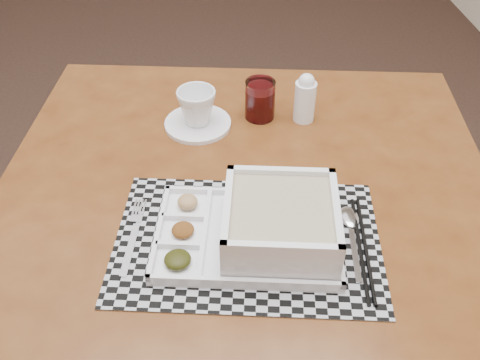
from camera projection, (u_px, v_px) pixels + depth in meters
name	position (u px, v px, depth m)	size (l,w,h in m)	color
dining_table	(245.00, 223.00, 1.08)	(1.10, 1.10, 0.74)	#4E240E
placemat	(247.00, 241.00, 0.94)	(0.47, 0.31, 0.00)	#ADADB5
serving_tray	(271.00, 227.00, 0.91)	(0.35, 0.26, 0.09)	white
fork	(132.00, 234.00, 0.95)	(0.04, 0.19, 0.00)	silver
spoon	(350.00, 222.00, 0.97)	(0.04, 0.18, 0.01)	silver
chopsticks	(363.00, 248.00, 0.92)	(0.05, 0.24, 0.01)	black
saucer	(198.00, 124.00, 1.20)	(0.15, 0.15, 0.01)	white
cup	(197.00, 107.00, 1.17)	(0.09, 0.09, 0.08)	white
juice_glass	(260.00, 101.00, 1.21)	(0.07, 0.07, 0.09)	white
creamer_bottle	(305.00, 98.00, 1.19)	(0.05, 0.05, 0.12)	white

